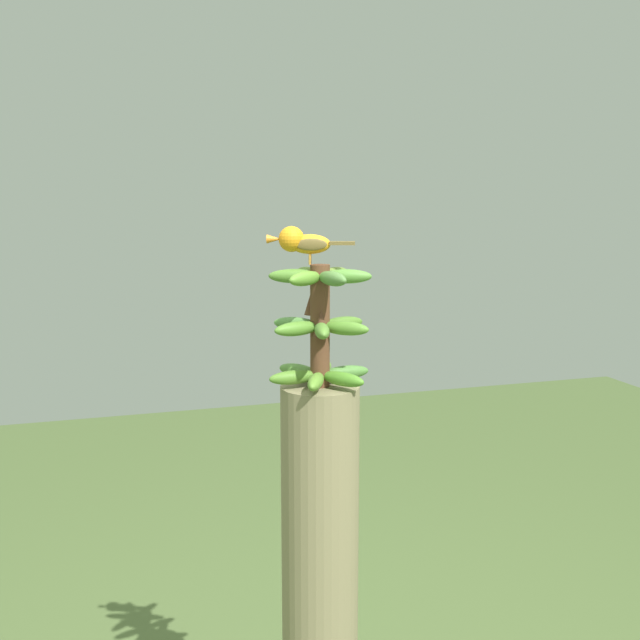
# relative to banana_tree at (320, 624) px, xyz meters

# --- Properties ---
(banana_tree) EXTENTS (0.18, 0.18, 1.19)m
(banana_tree) POSITION_rel_banana_tree_xyz_m (0.00, 0.00, 0.00)
(banana_tree) COLOR #847A56
(banana_tree) RESTS_ON ground
(banana_bunch) EXTENTS (0.24, 0.25, 0.28)m
(banana_bunch) POSITION_rel_banana_tree_xyz_m (-0.00, 0.00, 0.73)
(banana_bunch) COLOR brown
(banana_bunch) RESTS_ON banana_tree
(perched_bird) EXTENTS (0.09, 0.19, 0.08)m
(perched_bird) POSITION_rel_banana_tree_xyz_m (0.02, 0.04, 0.92)
(perched_bird) COLOR #C68933
(perched_bird) RESTS_ON banana_bunch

